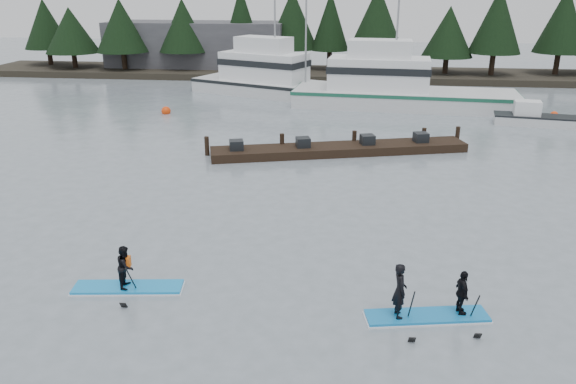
# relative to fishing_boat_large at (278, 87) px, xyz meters

# --- Properties ---
(ground) EXTENTS (160.00, 160.00, 0.00)m
(ground) POSITION_rel_fishing_boat_large_xyz_m (3.91, -31.62, -0.66)
(ground) COLOR slate
(ground) RESTS_ON ground
(far_shore) EXTENTS (70.00, 8.00, 0.60)m
(far_shore) POSITION_rel_fishing_boat_large_xyz_m (3.91, 10.38, -0.36)
(far_shore) COLOR #2D281E
(far_shore) RESTS_ON ground
(treeline) EXTENTS (60.00, 4.00, 8.00)m
(treeline) POSITION_rel_fishing_boat_large_xyz_m (3.91, 10.38, -0.66)
(treeline) COLOR black
(treeline) RESTS_ON ground
(waterfront_building) EXTENTS (18.00, 6.00, 5.00)m
(waterfront_building) POSITION_rel_fishing_boat_large_xyz_m (-10.09, 12.38, 1.84)
(waterfront_building) COLOR #4C4C51
(waterfront_building) RESTS_ON ground
(fishing_boat_large) EXTENTS (15.87, 9.94, 8.96)m
(fishing_boat_large) POSITION_rel_fishing_boat_large_xyz_m (0.00, 0.00, 0.00)
(fishing_boat_large) COLOR silver
(fishing_boat_large) RESTS_ON ground
(fishing_boat_medium) EXTENTS (16.30, 5.83, 9.31)m
(fishing_boat_medium) POSITION_rel_fishing_boat_large_xyz_m (9.34, -3.52, 0.01)
(fishing_boat_medium) COLOR silver
(fishing_boat_medium) RESTS_ON ground
(skiff) EXTENTS (5.64, 2.48, 0.64)m
(skiff) POSITION_rel_fishing_boat_large_xyz_m (18.03, -8.39, -0.34)
(skiff) COLOR silver
(skiff) RESTS_ON ground
(floating_dock) EXTENTS (13.65, 5.54, 0.46)m
(floating_dock) POSITION_rel_fishing_boat_large_xyz_m (5.57, -16.39, -0.43)
(floating_dock) COLOR black
(floating_dock) RESTS_ON ground
(buoy_c) EXTENTS (0.55, 0.55, 0.55)m
(buoy_c) POSITION_rel_fishing_boat_large_xyz_m (19.73, -5.89, -0.66)
(buoy_c) COLOR #E33C0B
(buoy_c) RESTS_ON ground
(buoy_a) EXTENTS (0.64, 0.64, 0.64)m
(buoy_a) POSITION_rel_fishing_boat_large_xyz_m (-6.87, -7.86, -0.66)
(buoy_a) COLOR #E33C0B
(buoy_a) RESTS_ON ground
(paddleboard_solo) EXTENTS (3.25, 1.22, 1.85)m
(paddleboard_solo) POSITION_rel_fishing_boat_large_xyz_m (-0.13, -31.49, -0.19)
(paddleboard_solo) COLOR #1686CE
(paddleboard_solo) RESTS_ON ground
(paddleboard_duo) EXTENTS (3.38, 1.49, 2.12)m
(paddleboard_duo) POSITION_rel_fishing_boat_large_xyz_m (8.46, -31.98, -0.09)
(paddleboard_duo) COLOR #1373B7
(paddleboard_duo) RESTS_ON ground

